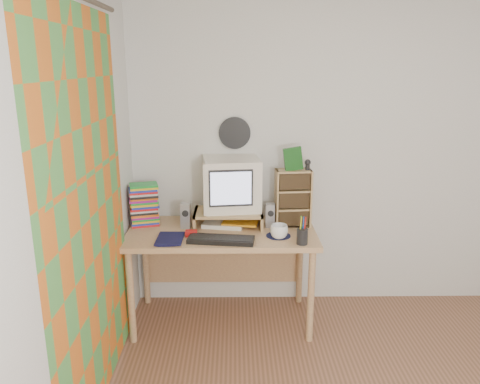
{
  "coord_description": "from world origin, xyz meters",
  "views": [
    {
      "loc": [
        -0.93,
        -1.91,
        1.96
      ],
      "look_at": [
        -0.89,
        1.33,
        1.06
      ],
      "focal_mm": 35.0,
      "sensor_mm": 36.0,
      "label": 1
    }
  ],
  "objects_px": {
    "mug": "(279,232)",
    "diary": "(157,237)",
    "crt_monitor": "(231,184)",
    "dvd_stack": "(144,207)",
    "keyboard": "(221,240)",
    "cd_rack": "(293,198)",
    "desk": "(222,244)"
  },
  "relations": [
    {
      "from": "crt_monitor",
      "to": "diary",
      "type": "bearing_deg",
      "value": -153.21
    },
    {
      "from": "diary",
      "to": "desk",
      "type": "bearing_deg",
      "value": 30.93
    },
    {
      "from": "crt_monitor",
      "to": "mug",
      "type": "height_order",
      "value": "crt_monitor"
    },
    {
      "from": "desk",
      "to": "keyboard",
      "type": "distance_m",
      "value": 0.33
    },
    {
      "from": "dvd_stack",
      "to": "cd_rack",
      "type": "bearing_deg",
      "value": -17.01
    },
    {
      "from": "cd_rack",
      "to": "mug",
      "type": "xyz_separation_m",
      "value": [
        -0.13,
        -0.27,
        -0.17
      ]
    },
    {
      "from": "cd_rack",
      "to": "diary",
      "type": "height_order",
      "value": "cd_rack"
    },
    {
      "from": "keyboard",
      "to": "cd_rack",
      "type": "bearing_deg",
      "value": 39.34
    },
    {
      "from": "crt_monitor",
      "to": "dvd_stack",
      "type": "height_order",
      "value": "crt_monitor"
    },
    {
      "from": "keyboard",
      "to": "cd_rack",
      "type": "xyz_separation_m",
      "value": [
        0.54,
        0.33,
        0.2
      ]
    },
    {
      "from": "desk",
      "to": "mug",
      "type": "relative_size",
      "value": 10.98
    },
    {
      "from": "keyboard",
      "to": "dvd_stack",
      "type": "xyz_separation_m",
      "value": [
        -0.6,
        0.37,
        0.13
      ]
    },
    {
      "from": "keyboard",
      "to": "cd_rack",
      "type": "distance_m",
      "value": 0.66
    },
    {
      "from": "dvd_stack",
      "to": "mug",
      "type": "height_order",
      "value": "dvd_stack"
    },
    {
      "from": "mug",
      "to": "diary",
      "type": "relative_size",
      "value": 0.56
    },
    {
      "from": "crt_monitor",
      "to": "diary",
      "type": "relative_size",
      "value": 1.83
    },
    {
      "from": "keyboard",
      "to": "dvd_stack",
      "type": "bearing_deg",
      "value": 155.89
    },
    {
      "from": "cd_rack",
      "to": "diary",
      "type": "bearing_deg",
      "value": -167.54
    },
    {
      "from": "mug",
      "to": "keyboard",
      "type": "bearing_deg",
      "value": -171.15
    },
    {
      "from": "mug",
      "to": "diary",
      "type": "bearing_deg",
      "value": -178.0
    },
    {
      "from": "desk",
      "to": "dvd_stack",
      "type": "distance_m",
      "value": 0.66
    },
    {
      "from": "crt_monitor",
      "to": "mug",
      "type": "xyz_separation_m",
      "value": [
        0.34,
        -0.32,
        -0.27
      ]
    },
    {
      "from": "cd_rack",
      "to": "diary",
      "type": "relative_size",
      "value": 1.94
    },
    {
      "from": "keyboard",
      "to": "crt_monitor",
      "type": "bearing_deg",
      "value": 87.26
    },
    {
      "from": "cd_rack",
      "to": "diary",
      "type": "distance_m",
      "value": 1.05
    },
    {
      "from": "crt_monitor",
      "to": "diary",
      "type": "xyz_separation_m",
      "value": [
        -0.52,
        -0.35,
        -0.29
      ]
    },
    {
      "from": "crt_monitor",
      "to": "cd_rack",
      "type": "height_order",
      "value": "crt_monitor"
    },
    {
      "from": "dvd_stack",
      "to": "keyboard",
      "type": "bearing_deg",
      "value": -46.87
    },
    {
      "from": "dvd_stack",
      "to": "mug",
      "type": "xyz_separation_m",
      "value": [
        1.01,
        -0.31,
        -0.1
      ]
    },
    {
      "from": "desk",
      "to": "keyboard",
      "type": "relative_size",
      "value": 3.02
    },
    {
      "from": "desk",
      "to": "cd_rack",
      "type": "bearing_deg",
      "value": 3.94
    },
    {
      "from": "dvd_stack",
      "to": "diary",
      "type": "relative_size",
      "value": 1.29
    }
  ]
}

